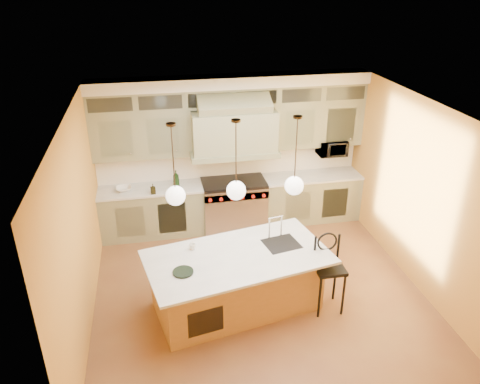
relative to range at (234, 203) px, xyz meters
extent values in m
plane|color=brown|center=(0.00, -2.14, -0.49)|extent=(5.00, 5.00, 0.00)
plane|color=white|center=(0.00, -2.14, 2.41)|extent=(5.00, 5.00, 0.00)
plane|color=gold|center=(0.00, 0.36, 0.96)|extent=(5.00, 0.00, 5.00)
plane|color=gold|center=(0.00, -4.64, 0.96)|extent=(5.00, 0.00, 5.00)
plane|color=gold|center=(-2.50, -2.14, 0.96)|extent=(0.00, 5.00, 5.00)
plane|color=gold|center=(2.50, -2.14, 0.96)|extent=(0.00, 5.00, 5.00)
cube|color=gray|center=(-1.55, 0.03, -0.04)|extent=(1.90, 0.65, 0.90)
cube|color=gray|center=(1.55, 0.03, -0.04)|extent=(1.90, 0.65, 0.90)
cube|color=silver|center=(-1.55, 0.03, 0.43)|extent=(1.90, 0.68, 0.04)
cube|color=silver|center=(1.55, 0.03, 0.43)|extent=(1.90, 0.68, 0.04)
cube|color=white|center=(0.00, 0.34, 0.73)|extent=(5.00, 0.04, 0.56)
cube|color=gray|center=(-1.62, 0.18, 1.44)|extent=(1.75, 0.35, 0.85)
cube|color=gray|center=(1.62, 0.18, 1.44)|extent=(1.75, 0.35, 0.85)
cube|color=gray|center=(0.00, 0.01, 1.46)|extent=(1.50, 0.70, 0.75)
cube|color=gray|center=(0.00, 0.01, 1.06)|extent=(1.60, 0.76, 0.10)
cube|color=#333833|center=(0.00, 0.18, 2.04)|extent=(5.00, 0.35, 0.35)
cube|color=white|center=(0.00, 0.16, 2.31)|extent=(5.00, 0.47, 0.20)
cube|color=silver|center=(0.00, 0.01, -0.04)|extent=(1.20, 0.70, 0.90)
cube|color=black|center=(0.00, 0.01, 0.44)|extent=(1.20, 0.70, 0.06)
cube|color=silver|center=(0.00, -0.31, 0.29)|extent=(1.20, 0.06, 0.14)
cube|color=olive|center=(-0.40, -2.39, -0.05)|extent=(2.48, 1.53, 0.88)
cube|color=silver|center=(-0.39, -2.44, 0.41)|extent=(2.77, 1.82, 0.04)
cube|color=black|center=(0.30, -2.26, 0.41)|extent=(0.57, 0.53, 0.05)
cylinder|color=black|center=(0.72, -2.86, -0.14)|extent=(0.04, 0.04, 0.69)
cylinder|color=black|center=(1.07, -2.87, -0.14)|extent=(0.04, 0.04, 0.69)
cylinder|color=black|center=(0.73, -2.51, -0.14)|extent=(0.04, 0.04, 0.69)
cylinder|color=black|center=(1.08, -2.52, -0.14)|extent=(0.04, 0.04, 0.69)
cube|color=black|center=(0.90, -2.69, 0.22)|extent=(0.43, 0.43, 0.05)
torus|color=black|center=(0.90, -2.51, 0.56)|extent=(0.30, 0.04, 0.30)
imported|color=black|center=(1.95, 0.11, 0.96)|extent=(0.54, 0.37, 0.30)
imported|color=black|center=(-1.07, 0.01, 0.61)|extent=(0.14, 0.14, 0.31)
imported|color=black|center=(-1.50, -0.22, 0.55)|extent=(0.10, 0.10, 0.19)
imported|color=white|center=(-2.02, 0.01, 0.49)|extent=(0.32, 0.32, 0.07)
imported|color=silver|center=(-1.00, -2.15, 0.48)|extent=(0.11, 0.11, 0.09)
cylinder|color=#2D2319|center=(-1.20, -2.39, 2.39)|extent=(0.12, 0.12, 0.03)
cylinder|color=#2D2319|center=(-1.20, -2.39, 1.95)|extent=(0.02, 0.02, 0.93)
sphere|color=white|center=(-1.20, -2.39, 1.43)|extent=(0.26, 0.26, 0.26)
cylinder|color=#2D2319|center=(-0.40, -2.39, 2.39)|extent=(0.12, 0.12, 0.03)
cylinder|color=#2D2319|center=(-0.40, -2.39, 1.95)|extent=(0.02, 0.02, 0.93)
sphere|color=white|center=(-0.40, -2.39, 1.43)|extent=(0.26, 0.26, 0.26)
cylinder|color=#2D2319|center=(0.40, -2.39, 2.39)|extent=(0.12, 0.12, 0.03)
cylinder|color=#2D2319|center=(0.40, -2.39, 1.95)|extent=(0.02, 0.02, 0.93)
sphere|color=white|center=(0.40, -2.39, 1.43)|extent=(0.26, 0.26, 0.26)
camera|label=1|loc=(-1.43, -7.89, 4.11)|focal=35.00mm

